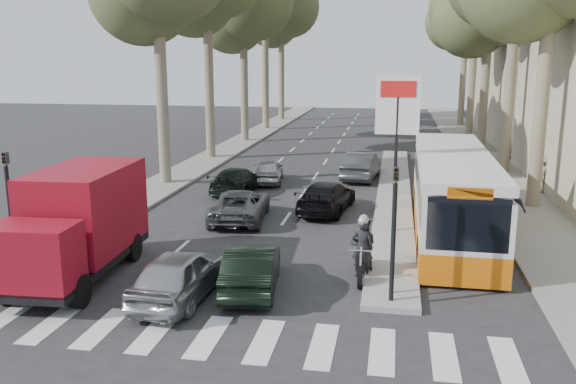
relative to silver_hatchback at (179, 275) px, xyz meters
name	(u,v)px	position (x,y,z in m)	size (l,w,h in m)	color
ground	(277,278)	(2.20, 2.00, -0.67)	(120.00, 120.00, 0.00)	#28282B
sidewalk_right	(477,152)	(10.80, 27.00, -0.61)	(3.20, 70.00, 0.12)	gray
median_left	(244,141)	(-5.80, 30.00, -0.61)	(2.40, 64.00, 0.12)	gray
traffic_island	(394,196)	(5.45, 13.00, -0.59)	(1.50, 26.00, 0.16)	gray
building_far	(565,33)	(17.70, 36.00, 7.33)	(11.00, 20.00, 16.00)	#B7A88E
billboard	(397,131)	(5.45, 7.00, 3.03)	(1.50, 12.10, 5.60)	yellow
traffic_light_island	(394,212)	(5.45, 0.50, 1.81)	(0.16, 0.41, 3.60)	black
traffic_light_left	(8,191)	(-5.40, 1.00, 1.81)	(0.16, 0.41, 3.60)	black
tree_l_c	(245,2)	(-5.57, 30.11, 9.36)	(7.40, 7.20, 13.71)	#6B604C
tree_l_e	(283,9)	(-5.77, 46.11, 10.05)	(7.40, 7.20, 14.49)	#6B604C
tree_r_c	(492,1)	(11.23, 28.11, 9.02)	(7.40, 7.20, 13.32)	#6B604C
tree_r_e	(468,9)	(11.43, 44.11, 9.71)	(7.40, 7.20, 14.10)	#6B604C
silver_hatchback	(179,275)	(0.00, 0.00, 0.00)	(1.59, 3.95, 1.35)	#A7A9AF
dark_hatchback	(252,267)	(1.70, 1.00, -0.04)	(1.33, 3.82, 1.26)	black
queue_car_a	(240,205)	(-0.43, 8.00, -0.07)	(1.99, 4.31, 1.20)	#515559
queue_car_b	(326,197)	(2.73, 9.88, -0.05)	(1.75, 4.31, 1.25)	black
queue_car_c	(268,171)	(-0.85, 15.25, -0.06)	(1.46, 3.62, 1.23)	#9A9BA1
queue_car_d	(361,166)	(3.74, 17.00, 0.04)	(1.50, 4.31, 1.42)	#43474A
queue_car_e	(237,180)	(-1.80, 12.70, -0.08)	(1.66, 4.09, 1.19)	black
red_truck	(78,222)	(-3.39, 1.11, 0.96)	(2.49, 5.90, 3.09)	black
city_bus	(452,191)	(7.47, 7.46, 0.89)	(2.60, 11.27, 2.96)	#D5630B
motorcycle	(363,248)	(4.60, 2.58, 0.17)	(0.78, 2.18, 1.85)	black
pedestrian_near	(510,209)	(9.40, 7.08, 0.43)	(1.16, 0.57, 1.98)	#3F344E
pedestrian_far	(544,175)	(12.20, 14.70, 0.28)	(1.08, 0.48, 1.67)	#69604F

